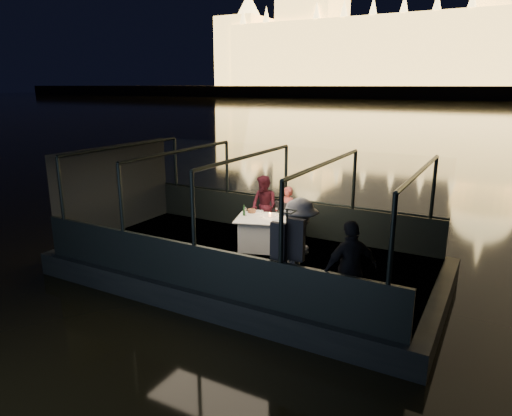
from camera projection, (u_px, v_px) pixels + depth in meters
The scene contains 29 objects.
river_water at pixel (480, 111), 78.22m from camera, with size 500.00×500.00×0.00m, color black.
boat_hull at pixel (248, 276), 10.59m from camera, with size 8.60×4.40×1.00m, color black.
boat_deck at pixel (248, 257), 10.47m from camera, with size 8.00×4.00×0.04m, color black.
gunwale_port at pixel (285, 216), 12.03m from camera, with size 8.00×0.08×0.90m, color black.
gunwale_starboard at pixel (195, 267), 8.65m from camera, with size 8.00×0.08×0.90m, color black.
cabin_glass_port at pixel (286, 173), 11.73m from camera, with size 8.00×0.02×1.40m, color #99B2B2, non-canonical shape.
cabin_glass_starboard at pixel (193, 209), 8.35m from camera, with size 8.00×0.02×1.40m, color #99B2B2, non-canonical shape.
cabin_roof_glass at pixel (247, 157), 9.86m from camera, with size 8.00×4.00×0.02m, color #99B2B2, non-canonical shape.
end_wall_fore at pixel (116, 189), 12.03m from camera, with size 0.02×4.00×2.30m, color black, non-canonical shape.
end_wall_aft at pixel (438, 235), 8.30m from camera, with size 0.02×4.00×2.30m, color black, non-canonical shape.
canopy_ribs at pixel (247, 208), 10.16m from camera, with size 8.00×4.00×2.30m, color black, non-canonical shape.
embankment at pixel (501, 93), 187.85m from camera, with size 400.00×140.00×6.00m, color #423D33.
parliament_building at pixel (510, 8), 150.96m from camera, with size 220.00×32.00×60.00m, color #F2D18C, non-canonical shape.
dining_table_central at pixel (267, 233), 10.83m from camera, with size 1.45×1.05×0.77m, color white.
chair_port_left at pixel (269, 220), 11.64m from camera, with size 0.42×0.42×0.91m, color black.
chair_port_right at pixel (278, 223), 11.42m from camera, with size 0.44×0.44×0.94m, color black.
coat_stand at pixel (286, 257), 7.91m from camera, with size 0.50×0.40×1.78m, color black, non-canonical shape.
person_woman_coral at pixel (287, 210), 11.52m from camera, with size 0.48×0.32×1.34m, color #D2564C.
person_man_maroon at pixel (264, 208), 11.71m from camera, with size 0.76×0.59×1.58m, color #40111C.
passenger_stripe at pixel (299, 252), 8.32m from camera, with size 1.20×0.68×1.86m, color silver.
passenger_dark at pixel (350, 269), 7.53m from camera, with size 1.00×0.42×1.69m, color black.
wine_bottle at pixel (244, 209), 10.92m from camera, with size 0.06×0.06×0.27m, color #14381A.
bread_basket at pixel (252, 211), 11.21m from camera, with size 0.20×0.20×0.08m, color brown.
amber_candle at pixel (270, 215), 10.87m from camera, with size 0.06×0.06×0.08m, color orange.
plate_near at pixel (277, 219), 10.63m from camera, with size 0.24×0.24×0.02m, color silver.
plate_far at pixel (258, 211), 11.27m from camera, with size 0.26×0.26×0.02m, color white.
wine_glass_white at pixel (245, 212), 10.91m from camera, with size 0.06×0.06×0.19m, color silver, non-canonical shape.
wine_glass_red at pixel (276, 212), 10.88m from camera, with size 0.06×0.06×0.19m, color white, non-canonical shape.
wine_glass_empty at pixel (262, 214), 10.75m from camera, with size 0.06×0.06×0.17m, color silver, non-canonical shape.
Camera 1 is at (4.91, -8.50, 4.29)m, focal length 32.00 mm.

